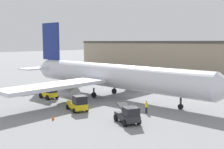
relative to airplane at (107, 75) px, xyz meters
name	(u,v)px	position (x,y,z in m)	size (l,w,h in m)	color
ground_plane	(112,97)	(1.08, -0.03, -3.51)	(400.00, 400.00, 0.00)	gray
airplane	(107,75)	(0.00, 0.00, 0.00)	(42.08, 36.55, 12.78)	silver
ground_crew_worker	(146,106)	(11.27, -5.19, -2.64)	(0.36, 0.36, 1.64)	#1E2338
baggage_tug	(78,104)	(3.79, -10.06, -2.53)	(3.88, 2.96, 2.14)	yellow
belt_loader_truck	(128,115)	(12.23, -10.27, -2.54)	(3.73, 3.15, 2.03)	#2D2D33
pushback_tug	(50,93)	(-5.54, -7.61, -2.55)	(3.16, 2.22, 2.05)	yellow
safety_cone_near	(53,118)	(4.76, -14.86, -3.24)	(0.36, 0.36, 0.55)	#EF590F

